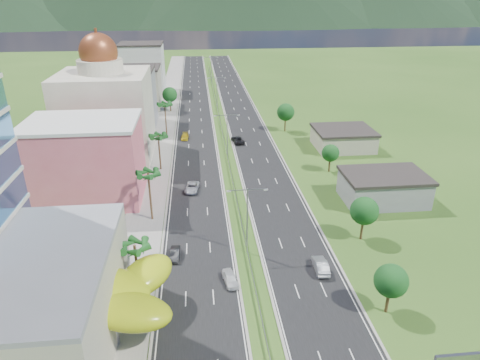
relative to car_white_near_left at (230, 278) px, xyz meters
name	(u,v)px	position (x,y,z in m)	size (l,w,h in m)	color
ground	(256,294)	(3.20, -2.76, -0.75)	(500.00, 500.00, 0.00)	#2D5119
road_left	(195,115)	(-4.30, 87.24, -0.73)	(11.00, 260.00, 0.04)	black
road_right	(241,113)	(10.70, 87.24, -0.73)	(11.00, 260.00, 0.04)	black
sidewalk_left	(165,115)	(-13.80, 87.24, -0.69)	(7.00, 260.00, 0.12)	gray
median_guardrail	(222,129)	(3.20, 69.22, -0.13)	(0.10, 216.06, 0.76)	gray
streetlight_median_b	(247,214)	(3.20, 7.24, 5.99)	(6.04, 0.25, 11.00)	gray
streetlight_median_c	(227,132)	(3.20, 47.24, 5.99)	(6.04, 0.25, 11.00)	gray
streetlight_median_d	(217,90)	(3.20, 92.24, 5.99)	(6.04, 0.25, 11.00)	gray
streetlight_median_e	(211,67)	(3.20, 137.24, 5.99)	(6.04, 0.25, 11.00)	gray
lime_canopy	(91,294)	(-16.80, -6.77, 4.24)	(18.00, 15.00, 7.40)	#A7B812
pink_shophouse	(87,162)	(-24.80, 29.24, 6.75)	(20.00, 15.00, 15.00)	#D7586C
domed_building	(106,110)	(-24.80, 52.24, 10.60)	(20.00, 20.00, 28.70)	#BFB79F
midrise_grey	(127,99)	(-23.80, 77.24, 7.25)	(16.00, 15.00, 16.00)	gray
midrise_beige	(136,88)	(-23.80, 99.24, 5.75)	(16.00, 15.00, 13.00)	#B9B098
midrise_white	(143,69)	(-23.80, 122.24, 8.25)	(16.00, 15.00, 18.00)	silver
shed_near	(383,189)	(31.20, 22.24, 1.75)	(15.00, 10.00, 5.00)	gray
shed_far	(343,139)	(33.20, 52.24, 1.45)	(14.00, 12.00, 4.40)	#B9B098
palm_tree_b	(135,248)	(-12.30, -0.76, 6.31)	(3.60, 3.60, 8.10)	#47301C
palm_tree_c	(148,176)	(-12.30, 19.24, 7.75)	(3.60, 3.60, 9.60)	#47301C
palm_tree_d	(158,138)	(-12.30, 42.24, 6.79)	(3.60, 3.60, 8.60)	#47301C
palm_tree_e	(165,106)	(-12.30, 67.24, 7.55)	(3.60, 3.60, 9.40)	#47301C
leafy_tree_lfar	(170,95)	(-12.30, 92.24, 4.83)	(4.90, 4.90, 8.05)	#47301C
leafy_tree_ra	(391,281)	(19.20, -7.76, 4.02)	(4.20, 4.20, 6.90)	#47301C
leafy_tree_rb	(364,211)	(22.20, 9.24, 4.42)	(4.55, 4.55, 7.47)	#47301C
leafy_tree_rc	(330,153)	(25.20, 37.24, 3.62)	(3.85, 3.85, 6.33)	#47301C
leafy_tree_rd	(286,112)	(21.20, 67.24, 4.83)	(4.90, 4.90, 8.05)	#47301C
mountain_ridge	(254,25)	(63.20, 447.24, -0.75)	(860.00, 140.00, 90.00)	black
car_white_near_left	(230,278)	(0.00, 0.00, 0.00)	(1.69, 4.19, 1.43)	silver
car_dark_left	(175,254)	(-7.86, 6.94, -0.05)	(1.40, 4.01, 1.32)	black
car_silver_mid_left	(192,187)	(-5.24, 30.24, 0.02)	(2.43, 5.28, 1.47)	#A9ACB1
car_yellow_far_left	(185,137)	(-7.20, 63.17, -0.06)	(1.83, 4.50, 1.31)	gold
car_silver_right	(321,265)	(13.29, 1.56, 0.10)	(1.73, 4.96, 1.63)	#979A9F
car_dark_far_right	(238,140)	(6.78, 58.71, 0.08)	(2.63, 5.71, 1.59)	black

